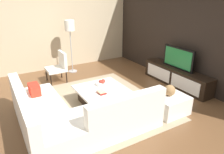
{
  "coord_description": "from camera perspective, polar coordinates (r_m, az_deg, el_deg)",
  "views": [
    {
      "loc": [
        3.85,
        -1.94,
        2.44
      ],
      "look_at": [
        -0.23,
        0.46,
        0.55
      ],
      "focal_mm": 34.03,
      "sensor_mm": 36.0,
      "label": 1
    }
  ],
  "objects": [
    {
      "name": "accent_chair_near",
      "position": [
        6.32,
        -14.11,
        3.09
      ],
      "size": [
        0.56,
        0.53,
        0.87
      ],
      "rotation": [
        0.0,
        0.0,
        0.04
      ],
      "color": "black",
      "rests_on": "ground"
    },
    {
      "name": "television",
      "position": [
        6.03,
        17.36,
        4.89
      ],
      "size": [
        1.03,
        0.06,
        0.59
      ],
      "color": "black",
      "rests_on": "media_console"
    },
    {
      "name": "ground_plane",
      "position": [
        4.95,
        -3.23,
        -7.79
      ],
      "size": [
        14.0,
        14.0,
        0.0
      ],
      "primitive_type": "plane",
      "color": "brown"
    },
    {
      "name": "area_rug",
      "position": [
        5.03,
        -3.76,
        -7.25
      ],
      "size": [
        3.16,
        2.7,
        0.01
      ],
      "primitive_type": "cube",
      "color": "tan",
      "rests_on": "ground"
    },
    {
      "name": "sectional_couch",
      "position": [
        4.13,
        -10.47,
        -10.08
      ],
      "size": [
        2.26,
        2.42,
        0.82
      ],
      "color": "white",
      "rests_on": "ground"
    },
    {
      "name": "book_stack",
      "position": [
        4.67,
        -2.87,
        -4.04
      ],
      "size": [
        0.21,
        0.16,
        0.07
      ],
      "color": "maroon",
      "rests_on": "coffee_table"
    },
    {
      "name": "coffee_table",
      "position": [
        4.98,
        -2.78,
        -5.0
      ],
      "size": [
        1.06,
        1.08,
        0.38
      ],
      "color": "black",
      "rests_on": "ground"
    },
    {
      "name": "ottoman",
      "position": [
        4.79,
        14.89,
        -6.91
      ],
      "size": [
        0.7,
        0.7,
        0.4
      ],
      "primitive_type": "cube",
      "color": "white",
      "rests_on": "ground"
    },
    {
      "name": "fruit_bowl",
      "position": [
        5.07,
        -2.74,
        -1.63
      ],
      "size": [
        0.28,
        0.28,
        0.14
      ],
      "color": "silver",
      "rests_on": "coffee_table"
    },
    {
      "name": "floor_lamp",
      "position": [
        6.83,
        -11.29,
        12.54
      ],
      "size": [
        0.31,
        0.31,
        1.66
      ],
      "color": "#A5A5AA",
      "rests_on": "ground"
    },
    {
      "name": "side_wall_left",
      "position": [
        7.44,
        -13.73,
        13.11
      ],
      "size": [
        0.12,
        5.2,
        2.8
      ],
      "primitive_type": "cube",
      "color": "#C6B28E",
      "rests_on": "ground"
    },
    {
      "name": "decorative_ball",
      "position": [
        4.65,
        15.26,
        -3.46
      ],
      "size": [
        0.24,
        0.24,
        0.24
      ],
      "primitive_type": "sphere",
      "color": "#997247",
      "rests_on": "ottoman"
    },
    {
      "name": "media_console",
      "position": [
        6.2,
        16.81,
        0.08
      ],
      "size": [
        2.18,
        0.43,
        0.5
      ],
      "color": "black",
      "rests_on": "ground"
    },
    {
      "name": "feature_wall_back",
      "position": [
        6.12,
        19.98,
        10.68
      ],
      "size": [
        6.4,
        0.12,
        2.8
      ],
      "primitive_type": "cube",
      "color": "black",
      "rests_on": "ground"
    }
  ]
}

